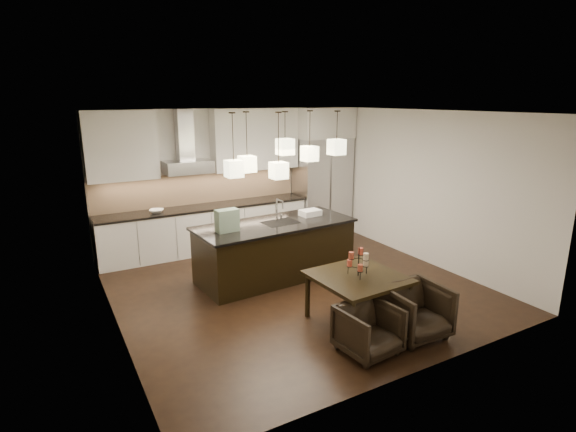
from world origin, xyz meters
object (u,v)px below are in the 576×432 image
island_body (275,251)px  armchair_left (369,330)px  refrigerator (322,186)px  dining_table (357,299)px  armchair_right (415,311)px

island_body → armchair_left: bearing=-96.8°
refrigerator → dining_table: (-1.95, -3.85, -0.73)m
refrigerator → armchair_right: bearing=-108.7°
dining_table → island_body: bearing=94.0°
armchair_left → armchair_right: size_ratio=0.88×
island_body → armchair_left: island_body is taller
island_body → armchair_right: island_body is taller
armchair_right → island_body: bearing=106.0°
dining_table → armchair_right: bearing=-59.8°
refrigerator → armchair_right: refrigerator is taller
dining_table → armchair_right: armchair_right is taller
island_body → dining_table: 2.01m
refrigerator → armchair_right: 4.82m
island_body → armchair_right: (0.65, -2.65, -0.12)m
armchair_left → armchair_right: (0.79, 0.03, 0.04)m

